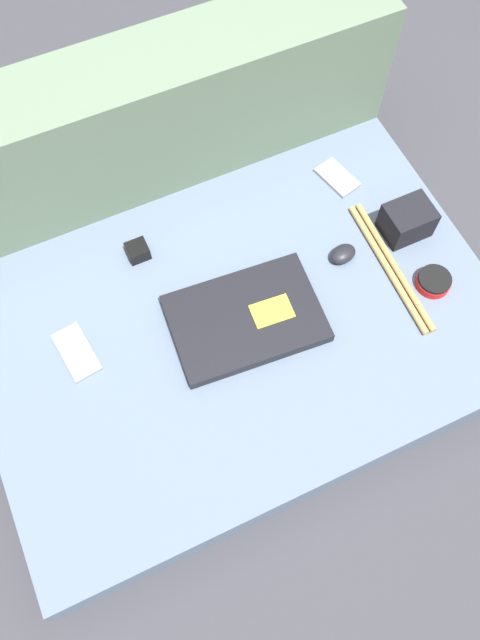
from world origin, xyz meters
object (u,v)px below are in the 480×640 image
(computer_mouse, at_px, (343,254))
(speaker_puck, at_px, (434,281))
(phone_silver, at_px, (77,352))
(phone_black, at_px, (337,178))
(laptop, at_px, (246,318))
(camera_pouch, at_px, (407,220))
(charger_brick, at_px, (138,251))

(computer_mouse, xyz_separation_m, speaker_puck, (0.16, -0.15, -0.00))
(phone_silver, relative_size, phone_black, 1.13)
(phone_black, bearing_deg, computer_mouse, -129.53)
(laptop, height_order, camera_pouch, camera_pouch)
(computer_mouse, height_order, phone_silver, computer_mouse)
(speaker_puck, distance_m, phone_black, 0.36)
(laptop, xyz_separation_m, phone_black, (0.38, 0.26, -0.01))
(phone_black, bearing_deg, laptop, -159.25)
(phone_black, distance_m, charger_brick, 0.53)
(laptop, height_order, computer_mouse, laptop)
(speaker_puck, bearing_deg, laptop, 167.38)
(laptop, relative_size, phone_black, 2.91)
(phone_silver, xyz_separation_m, camera_pouch, (0.82, -0.02, 0.04))
(computer_mouse, bearing_deg, phone_black, 54.97)
(phone_black, distance_m, camera_pouch, 0.22)
(computer_mouse, distance_m, camera_pouch, 0.17)
(phone_silver, height_order, charger_brick, charger_brick)
(speaker_puck, xyz_separation_m, camera_pouch, (0.02, 0.16, 0.03))
(charger_brick, bearing_deg, computer_mouse, -25.60)
(speaker_puck, distance_m, phone_silver, 0.82)
(phone_silver, distance_m, camera_pouch, 0.82)
(phone_black, height_order, camera_pouch, camera_pouch)
(laptop, distance_m, speaker_puck, 0.44)
(speaker_puck, relative_size, phone_silver, 0.58)
(phone_silver, bearing_deg, laptop, -20.10)
(phone_silver, bearing_deg, speaker_puck, -19.96)
(computer_mouse, distance_m, phone_silver, 0.65)
(laptop, relative_size, charger_brick, 7.06)
(computer_mouse, relative_size, charger_brick, 1.46)
(laptop, bearing_deg, phone_black, 39.52)
(laptop, distance_m, phone_black, 0.46)
(computer_mouse, height_order, camera_pouch, camera_pouch)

